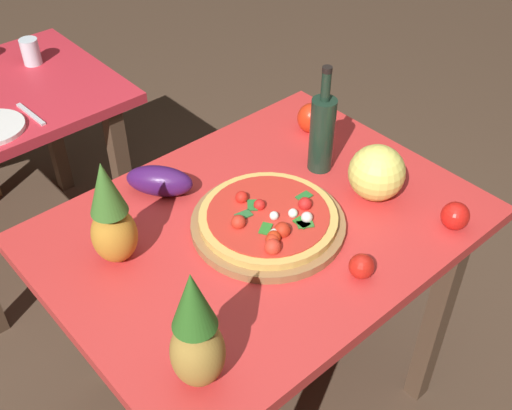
{
  "coord_description": "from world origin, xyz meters",
  "views": [
    {
      "loc": [
        -0.87,
        -0.97,
        1.95
      ],
      "look_at": [
        -0.0,
        0.02,
        0.83
      ],
      "focal_mm": 43.82,
      "sensor_mm": 36.0,
      "label": 1
    }
  ],
  "objects_px": {
    "display_table": "(261,247)",
    "pineapple_left": "(111,218)",
    "bell_pepper": "(311,118)",
    "tomato_beside_pepper": "(361,266)",
    "pizza": "(269,218)",
    "melon": "(377,173)",
    "tomato_at_corner": "(455,216)",
    "eggplant": "(160,181)",
    "pizza_board": "(268,224)",
    "pineapple_right": "(196,336)",
    "knife_utensil": "(31,114)",
    "drinking_glass_water": "(31,52)",
    "wine_bottle": "(322,132)"
  },
  "relations": [
    {
      "from": "pizza_board",
      "to": "pineapple_right",
      "type": "xyz_separation_m",
      "value": [
        -0.44,
        -0.26,
        0.14
      ]
    },
    {
      "from": "wine_bottle",
      "to": "eggplant",
      "type": "height_order",
      "value": "wine_bottle"
    },
    {
      "from": "pizza_board",
      "to": "pizza",
      "type": "distance_m",
      "value": 0.03
    },
    {
      "from": "pineapple_right",
      "to": "drinking_glass_water",
      "type": "height_order",
      "value": "pineapple_right"
    },
    {
      "from": "wine_bottle",
      "to": "pineapple_left",
      "type": "distance_m",
      "value": 0.69
    },
    {
      "from": "eggplant",
      "to": "pineapple_left",
      "type": "bearing_deg",
      "value": -148.03
    },
    {
      "from": "pineapple_left",
      "to": "display_table",
      "type": "bearing_deg",
      "value": -21.35
    },
    {
      "from": "display_table",
      "to": "drinking_glass_water",
      "type": "relative_size",
      "value": 11.66
    },
    {
      "from": "bell_pepper",
      "to": "tomato_beside_pepper",
      "type": "bearing_deg",
      "value": -124.27
    },
    {
      "from": "pizza",
      "to": "eggplant",
      "type": "relative_size",
      "value": 1.92
    },
    {
      "from": "pizza",
      "to": "pineapple_right",
      "type": "bearing_deg",
      "value": -149.48
    },
    {
      "from": "pizza_board",
      "to": "pineapple_right",
      "type": "distance_m",
      "value": 0.53
    },
    {
      "from": "pizza",
      "to": "tomato_at_corner",
      "type": "bearing_deg",
      "value": -40.11
    },
    {
      "from": "pizza",
      "to": "wine_bottle",
      "type": "xyz_separation_m",
      "value": [
        0.31,
        0.11,
        0.09
      ]
    },
    {
      "from": "wine_bottle",
      "to": "eggplant",
      "type": "relative_size",
      "value": 1.73
    },
    {
      "from": "eggplant",
      "to": "knife_utensil",
      "type": "xyz_separation_m",
      "value": [
        -0.1,
        0.65,
        -0.04
      ]
    },
    {
      "from": "wine_bottle",
      "to": "display_table",
      "type": "bearing_deg",
      "value": -166.77
    },
    {
      "from": "display_table",
      "to": "pineapple_left",
      "type": "xyz_separation_m",
      "value": [
        -0.37,
        0.15,
        0.24
      ]
    },
    {
      "from": "pineapple_right",
      "to": "tomato_beside_pepper",
      "type": "bearing_deg",
      "value": -3.27
    },
    {
      "from": "bell_pepper",
      "to": "tomato_at_corner",
      "type": "xyz_separation_m",
      "value": [
        -0.05,
        -0.6,
        -0.01
      ]
    },
    {
      "from": "pineapple_left",
      "to": "eggplant",
      "type": "bearing_deg",
      "value": 31.97
    },
    {
      "from": "pineapple_left",
      "to": "tomato_at_corner",
      "type": "relative_size",
      "value": 3.92
    },
    {
      "from": "display_table",
      "to": "pineapple_right",
      "type": "xyz_separation_m",
      "value": [
        -0.44,
        -0.29,
        0.25
      ]
    },
    {
      "from": "wine_bottle",
      "to": "pizza_board",
      "type": "bearing_deg",
      "value": -161.91
    },
    {
      "from": "bell_pepper",
      "to": "eggplant",
      "type": "xyz_separation_m",
      "value": [
        -0.57,
        0.06,
        -0.0
      ]
    },
    {
      "from": "tomato_beside_pepper",
      "to": "wine_bottle",
      "type": "bearing_deg",
      "value": 57.16
    },
    {
      "from": "tomato_beside_pepper",
      "to": "melon",
      "type": "bearing_deg",
      "value": 34.74
    },
    {
      "from": "pineapple_left",
      "to": "knife_utensil",
      "type": "bearing_deg",
      "value": 79.98
    },
    {
      "from": "tomato_at_corner",
      "to": "drinking_glass_water",
      "type": "distance_m",
      "value": 1.72
    },
    {
      "from": "display_table",
      "to": "bell_pepper",
      "type": "relative_size",
      "value": 11.69
    },
    {
      "from": "pizza_board",
      "to": "pineapple_right",
      "type": "relative_size",
      "value": 1.3
    },
    {
      "from": "pineapple_left",
      "to": "eggplant",
      "type": "distance_m",
      "value": 0.29
    },
    {
      "from": "melon",
      "to": "pineapple_right",
      "type": "bearing_deg",
      "value": -168.1
    },
    {
      "from": "pineapple_right",
      "to": "tomato_at_corner",
      "type": "bearing_deg",
      "value": -5.14
    },
    {
      "from": "pizza_board",
      "to": "eggplant",
      "type": "bearing_deg",
      "value": 112.87
    },
    {
      "from": "melon",
      "to": "tomato_beside_pepper",
      "type": "height_order",
      "value": "melon"
    },
    {
      "from": "pizza",
      "to": "wine_bottle",
      "type": "relative_size",
      "value": 1.11
    },
    {
      "from": "display_table",
      "to": "knife_utensil",
      "type": "distance_m",
      "value": 0.98
    },
    {
      "from": "pineapple_left",
      "to": "tomato_beside_pepper",
      "type": "distance_m",
      "value": 0.64
    },
    {
      "from": "pineapple_right",
      "to": "wine_bottle",
      "type": "bearing_deg",
      "value": 25.96
    },
    {
      "from": "bell_pepper",
      "to": "pineapple_right",
      "type": "bearing_deg",
      "value": -148.76
    },
    {
      "from": "eggplant",
      "to": "knife_utensil",
      "type": "bearing_deg",
      "value": 98.32
    },
    {
      "from": "tomato_beside_pepper",
      "to": "pineapple_left",
      "type": "bearing_deg",
      "value": 132.66
    },
    {
      "from": "pizza",
      "to": "pizza_board",
      "type": "bearing_deg",
      "value": 61.9
    },
    {
      "from": "tomato_beside_pepper",
      "to": "pineapple_right",
      "type": "bearing_deg",
      "value": 176.73
    },
    {
      "from": "pizza",
      "to": "pineapple_right",
      "type": "distance_m",
      "value": 0.52
    },
    {
      "from": "eggplant",
      "to": "display_table",
      "type": "bearing_deg",
      "value": -65.12
    },
    {
      "from": "pizza_board",
      "to": "bell_pepper",
      "type": "distance_m",
      "value": 0.51
    },
    {
      "from": "display_table",
      "to": "tomato_beside_pepper",
      "type": "xyz_separation_m",
      "value": [
        0.05,
        -0.32,
        0.13
      ]
    },
    {
      "from": "pizza",
      "to": "melon",
      "type": "distance_m",
      "value": 0.35
    }
  ]
}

